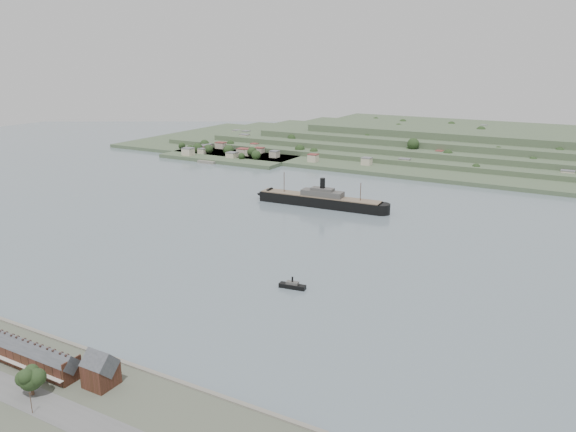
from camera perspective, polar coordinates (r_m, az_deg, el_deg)
The scene contains 8 objects.
ground at distance 352.93m, azimuth -1.73°, elevation -3.11°, with size 1400.00×1400.00×0.00m, color slate.
terrace_row at distance 242.78m, azimuth -25.36°, elevation -12.38°, with size 55.60×9.80×11.07m.
gabled_building at distance 217.61m, azimuth -18.52°, elevation -14.61°, with size 10.40×10.18×14.09m.
far_peninsula at distance 701.33m, azimuth 17.20°, elevation 6.88°, with size 760.00×309.00×30.00m.
steamship at distance 445.63m, azimuth 2.92°, elevation 1.68°, with size 114.64×19.38×27.49m.
tugboat at distance 291.27m, azimuth 0.45°, elevation -7.07°, with size 14.45×5.55×6.34m.
ferry_west at distance 636.99m, azimuth -6.13°, elevation 5.70°, with size 19.51×9.90×7.05m.
fig_tree at distance 220.01m, azimuth -24.71°, elevation -14.75°, with size 10.10×8.75×11.27m.
Camera 1 is at (172.13, -285.21, 116.54)m, focal length 35.00 mm.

